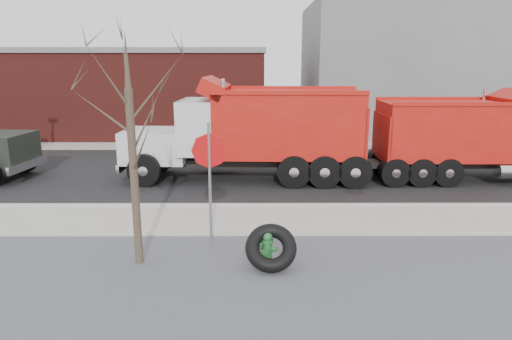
{
  "coord_description": "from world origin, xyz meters",
  "views": [
    {
      "loc": [
        -0.54,
        -12.34,
        4.59
      ],
      "look_at": [
        -0.5,
        0.81,
        1.4
      ],
      "focal_mm": 32.0,
      "sensor_mm": 36.0,
      "label": 1
    }
  ],
  "objects_px": {
    "dump_truck_red_a": "(473,136)",
    "dump_truck_red_b": "(255,129)",
    "stop_sign": "(209,165)",
    "fire_hydrant": "(267,250)",
    "truck_tire": "(271,248)"
  },
  "relations": [
    {
      "from": "dump_truck_red_a",
      "to": "dump_truck_red_b",
      "type": "relative_size",
      "value": 0.91
    },
    {
      "from": "stop_sign",
      "to": "dump_truck_red_a",
      "type": "height_order",
      "value": "dump_truck_red_a"
    },
    {
      "from": "fire_hydrant",
      "to": "dump_truck_red_a",
      "type": "height_order",
      "value": "dump_truck_red_a"
    },
    {
      "from": "fire_hydrant",
      "to": "dump_truck_red_b",
      "type": "bearing_deg",
      "value": 108.53
    },
    {
      "from": "stop_sign",
      "to": "dump_truck_red_b",
      "type": "height_order",
      "value": "dump_truck_red_b"
    },
    {
      "from": "fire_hydrant",
      "to": "stop_sign",
      "type": "bearing_deg",
      "value": 160.02
    },
    {
      "from": "fire_hydrant",
      "to": "stop_sign",
      "type": "xyz_separation_m",
      "value": [
        -1.37,
        1.01,
        1.74
      ]
    },
    {
      "from": "fire_hydrant",
      "to": "truck_tire",
      "type": "height_order",
      "value": "truck_tire"
    },
    {
      "from": "stop_sign",
      "to": "dump_truck_red_a",
      "type": "bearing_deg",
      "value": 55.49
    },
    {
      "from": "fire_hydrant",
      "to": "stop_sign",
      "type": "distance_m",
      "value": 2.43
    },
    {
      "from": "truck_tire",
      "to": "dump_truck_red_b",
      "type": "xyz_separation_m",
      "value": [
        -0.36,
        7.88,
        1.49
      ]
    },
    {
      "from": "dump_truck_red_a",
      "to": "fire_hydrant",
      "type": "bearing_deg",
      "value": -136.79
    },
    {
      "from": "fire_hydrant",
      "to": "dump_truck_red_b",
      "type": "height_order",
      "value": "dump_truck_red_b"
    },
    {
      "from": "dump_truck_red_b",
      "to": "fire_hydrant",
      "type": "bearing_deg",
      "value": 94.16
    },
    {
      "from": "stop_sign",
      "to": "dump_truck_red_b",
      "type": "distance_m",
      "value": 6.78
    }
  ]
}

